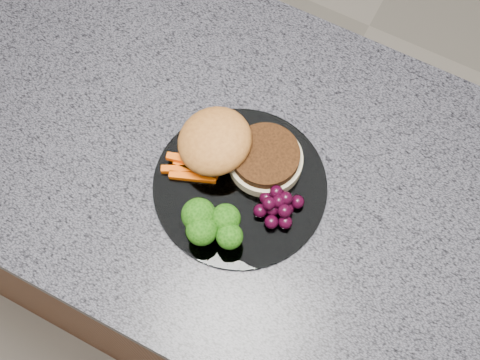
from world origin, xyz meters
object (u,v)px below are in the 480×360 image
at_px(plate, 240,186).
at_px(burger, 233,149).
at_px(grape_bunch, 278,206).
at_px(island_cabinet, 222,244).

relative_size(plate, burger, 1.18).
height_order(plate, burger, burger).
xyz_separation_m(burger, grape_bunch, (0.10, -0.05, -0.01)).
bearing_deg(burger, island_cabinet, 165.67).
xyz_separation_m(island_cabinet, plate, (0.06, -0.03, 0.47)).
distance_m(island_cabinet, burger, 0.50).
distance_m(island_cabinet, plate, 0.48).
height_order(burger, grape_bunch, burger).
distance_m(plate, burger, 0.06).
height_order(plate, grape_bunch, grape_bunch).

